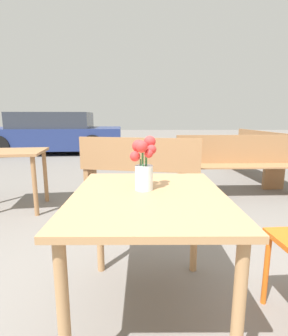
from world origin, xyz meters
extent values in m
plane|color=slate|center=(0.00, 0.00, 0.00)|extent=(40.00, 40.00, 0.00)
cube|color=tan|center=(0.00, 0.00, 0.70)|extent=(0.80, 0.99, 0.03)
cylinder|color=tan|center=(-0.34, -0.43, 0.34)|extent=(0.05, 0.05, 0.68)
cylinder|color=tan|center=(0.33, -0.43, 0.34)|extent=(0.05, 0.05, 0.68)
cylinder|color=tan|center=(-0.33, 0.43, 0.34)|extent=(0.05, 0.05, 0.68)
cylinder|color=tan|center=(0.34, 0.43, 0.34)|extent=(0.05, 0.05, 0.68)
cylinder|color=silver|center=(-0.02, 0.08, 0.78)|extent=(0.10, 0.10, 0.14)
cylinder|color=silver|center=(-0.02, 0.08, 0.75)|extent=(0.09, 0.09, 0.07)
cylinder|color=#337038|center=(-0.01, 0.08, 0.82)|extent=(0.01, 0.01, 0.20)
sphere|color=red|center=(0.02, 0.08, 0.94)|extent=(0.05, 0.05, 0.05)
cylinder|color=#337038|center=(-0.01, 0.10, 0.84)|extent=(0.01, 0.01, 0.23)
sphere|color=red|center=(0.01, 0.12, 0.97)|extent=(0.06, 0.06, 0.06)
cylinder|color=#337038|center=(-0.03, 0.09, 0.83)|extent=(0.01, 0.01, 0.21)
sphere|color=red|center=(-0.05, 0.11, 0.95)|extent=(0.07, 0.07, 0.07)
cylinder|color=#337038|center=(-0.04, 0.08, 0.80)|extent=(0.01, 0.01, 0.16)
sphere|color=red|center=(-0.07, 0.07, 0.90)|extent=(0.06, 0.06, 0.06)
cylinder|color=#337038|center=(-0.03, 0.06, 0.83)|extent=(0.01, 0.01, 0.22)
sphere|color=red|center=(-0.04, 0.03, 0.96)|extent=(0.06, 0.06, 0.06)
cylinder|color=#337038|center=(-0.01, 0.07, 0.81)|extent=(0.01, 0.01, 0.18)
sphere|color=red|center=(0.00, 0.04, 0.92)|extent=(0.05, 0.05, 0.05)
cylinder|color=orange|center=(0.70, 0.08, 0.22)|extent=(0.03, 0.03, 0.45)
cube|color=#9E7047|center=(-0.04, 2.07, 0.44)|extent=(1.58, 0.65, 0.02)
cube|color=#9E7047|center=(-0.07, 1.91, 0.65)|extent=(1.51, 0.34, 0.40)
cube|color=#9E7047|center=(-0.73, 2.21, 0.21)|extent=(0.12, 0.33, 0.43)
cube|color=#9E7047|center=(0.66, 1.93, 0.21)|extent=(0.12, 0.33, 0.43)
cube|color=#9E7047|center=(1.36, 2.20, 0.44)|extent=(1.80, 0.40, 0.02)
cube|color=#9E7047|center=(1.36, 2.35, 0.65)|extent=(1.79, 0.08, 0.40)
cube|color=#9E7047|center=(0.52, 2.18, 0.21)|extent=(0.07, 0.33, 0.43)
cube|color=#9E7047|center=(1.94, 3.36, 0.44)|extent=(0.48, 1.71, 0.02)
cube|color=#9E7047|center=(2.10, 3.37, 0.65)|extent=(0.16, 1.69, 0.40)
cube|color=#9E7047|center=(2.00, 2.58, 0.21)|extent=(0.33, 0.08, 0.43)
cube|color=#9E7047|center=(1.89, 4.14, 0.21)|extent=(0.33, 0.08, 0.43)
cube|color=#9E7047|center=(-1.56, 1.74, 0.70)|extent=(0.82, 0.72, 0.03)
cylinder|color=#9E7047|center=(-1.22, 1.52, 0.34)|extent=(0.05, 0.05, 0.68)
cylinder|color=#9E7047|center=(-1.29, 2.04, 0.34)|extent=(0.05, 0.05, 0.68)
cube|color=navy|center=(-2.69, 6.80, 0.45)|extent=(4.18, 2.15, 0.62)
cube|color=#2D333D|center=(-2.69, 6.80, 0.99)|extent=(2.35, 1.87, 0.46)
cylinder|color=black|center=(-1.50, 7.77, 0.30)|extent=(0.61, 0.22, 0.60)
cylinder|color=black|center=(-1.37, 6.00, 0.30)|extent=(0.61, 0.22, 0.60)
cylinder|color=black|center=(-4.01, 7.60, 0.30)|extent=(0.61, 0.22, 0.60)
camera|label=1|loc=(-0.04, -1.31, 1.11)|focal=28.00mm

